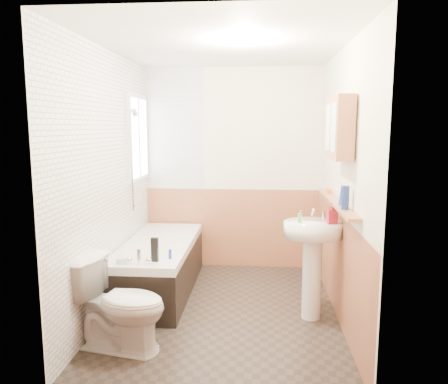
{
  "coord_description": "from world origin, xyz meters",
  "views": [
    {
      "loc": [
        0.34,
        -4.05,
        1.78
      ],
      "look_at": [
        0.0,
        0.15,
        1.15
      ],
      "focal_mm": 35.0,
      "sensor_mm": 36.0,
      "label": 1
    }
  ],
  "objects": [
    {
      "name": "medicine_cabinet",
      "position": [
        1.01,
        -0.25,
        1.77
      ],
      "size": [
        0.15,
        0.59,
        0.53
      ],
      "color": "#B16C48",
      "rests_on": "wall_right"
    },
    {
      "name": "ceiling",
      "position": [
        0.0,
        0.0,
        2.5
      ],
      "size": [
        2.8,
        2.8,
        0.0
      ],
      "primitive_type": "plane",
      "rotation": [
        3.14,
        0.0,
        0.0
      ],
      "color": "white",
      "rests_on": "ground"
    },
    {
      "name": "wainscot_front",
      "position": [
        0.0,
        -1.39,
        0.5
      ],
      "size": [
        2.2,
        0.01,
        1.0
      ],
      "primitive_type": "cube",
      "color": "#B16C48",
      "rests_on": "wall_front"
    },
    {
      "name": "green_bottle",
      "position": [
        1.04,
        -0.3,
        1.22
      ],
      "size": [
        0.04,
        0.04,
        0.2
      ],
      "primitive_type": "cone",
      "rotation": [
        0.0,
        0.0,
        -0.06
      ],
      "color": "#19339E",
      "rests_on": "pine_shelf"
    },
    {
      "name": "floor",
      "position": [
        0.0,
        0.0,
        0.0
      ],
      "size": [
        2.8,
        2.8,
        0.0
      ],
      "primitive_type": "plane",
      "color": "black",
      "rests_on": "ground"
    },
    {
      "name": "pine_shelf",
      "position": [
        1.04,
        -0.08,
        1.1
      ],
      "size": [
        0.1,
        1.56,
        0.03
      ],
      "primitive_type": "cube",
      "color": "#B16C48",
      "rests_on": "wall_right"
    },
    {
      "name": "clear_bottle",
      "position": [
        0.71,
        -0.17,
        0.97
      ],
      "size": [
        0.04,
        0.04,
        0.09
      ],
      "primitive_type": "cylinder",
      "rotation": [
        0.0,
        0.0,
        -0.14
      ],
      "color": "#59C647",
      "rests_on": "sink"
    },
    {
      "name": "wall_right",
      "position": [
        1.11,
        0.0,
        1.25
      ],
      "size": [
        0.02,
        2.8,
        2.5
      ],
      "primitive_type": "cube",
      "color": "#F0E9C7",
      "rests_on": "ground"
    },
    {
      "name": "toilet",
      "position": [
        -0.76,
        -0.81,
        0.38
      ],
      "size": [
        0.84,
        0.58,
        0.75
      ],
      "primitive_type": "imported",
      "rotation": [
        0.0,
        0.0,
        1.36
      ],
      "color": "white",
      "rests_on": "floor"
    },
    {
      "name": "foam_can",
      "position": [
        1.04,
        -0.49,
        1.21
      ],
      "size": [
        0.07,
        0.07,
        0.19
      ],
      "primitive_type": "cylinder",
      "rotation": [
        0.0,
        0.0,
        0.14
      ],
      "color": "navy",
      "rests_on": "pine_shelf"
    },
    {
      "name": "tile_cladding_left",
      "position": [
        -1.09,
        0.0,
        1.25
      ],
      "size": [
        0.01,
        2.8,
        2.5
      ],
      "primitive_type": "cube",
      "color": "white",
      "rests_on": "wall_left"
    },
    {
      "name": "wainscot_right",
      "position": [
        1.09,
        0.0,
        0.5
      ],
      "size": [
        0.01,
        2.8,
        1.0
      ],
      "primitive_type": "cube",
      "color": "#B16C48",
      "rests_on": "wall_right"
    },
    {
      "name": "wall_front",
      "position": [
        0.0,
        -1.41,
        1.25
      ],
      "size": [
        2.2,
        0.02,
        2.5
      ],
      "primitive_type": "cube",
      "color": "#F0E9C7",
      "rests_on": "ground"
    },
    {
      "name": "tile_return_back",
      "position": [
        -0.73,
        1.39,
        1.75
      ],
      "size": [
        0.75,
        0.01,
        1.5
      ],
      "primitive_type": "cube",
      "color": "white",
      "rests_on": "wall_back"
    },
    {
      "name": "window",
      "position": [
        -1.06,
        0.95,
        1.65
      ],
      "size": [
        0.03,
        0.79,
        0.99
      ],
      "color": "white",
      "rests_on": "wall_left"
    },
    {
      "name": "blue_gel",
      "position": [
        -0.6,
        -0.24,
        0.67
      ],
      "size": [
        0.07,
        0.05,
        0.22
      ],
      "primitive_type": "cube",
      "rotation": [
        0.0,
        0.0,
        -0.1
      ],
      "color": "black",
      "rests_on": "bathtub"
    },
    {
      "name": "orange_bottle",
      "position": [
        -0.48,
        -0.15,
        0.6
      ],
      "size": [
        0.03,
        0.03,
        0.09
      ],
      "primitive_type": "cylinder",
      "rotation": [
        0.0,
        0.0,
        0.16
      ],
      "color": "#19339E",
      "rests_on": "bathtub"
    },
    {
      "name": "bathtub",
      "position": [
        -0.73,
        0.45,
        0.29
      ],
      "size": [
        0.7,
        1.78,
        0.7
      ],
      "color": "black",
      "rests_on": "floor"
    },
    {
      "name": "shower_riser",
      "position": [
        -1.04,
        0.61,
        1.61
      ],
      "size": [
        0.11,
        0.09,
        1.28
      ],
      "color": "silver",
      "rests_on": "wall_left"
    },
    {
      "name": "wall_back",
      "position": [
        0.0,
        1.41,
        1.25
      ],
      "size": [
        2.2,
        0.02,
        2.5
      ],
      "primitive_type": "cube",
      "color": "#F0E9C7",
      "rests_on": "ground"
    },
    {
      "name": "soap_bottle",
      "position": [
        0.99,
        -0.17,
        0.97
      ],
      "size": [
        0.11,
        0.2,
        0.09
      ],
      "primitive_type": "imported",
      "rotation": [
        0.0,
        0.0,
        0.13
      ],
      "color": "maroon",
      "rests_on": "sink"
    },
    {
      "name": "sink",
      "position": [
        0.84,
        -0.1,
        0.66
      ],
      "size": [
        0.54,
        0.44,
        1.04
      ],
      "rotation": [
        0.0,
        0.0,
        0.19
      ],
      "color": "white",
      "rests_on": "floor"
    },
    {
      "name": "cream_jar",
      "position": [
        -0.9,
        -0.33,
        0.58
      ],
      "size": [
        0.1,
        0.1,
        0.05
      ],
      "primitive_type": "cylinder",
      "rotation": [
        0.0,
        0.0,
        -0.19
      ],
      "color": "silver",
      "rests_on": "bathtub"
    },
    {
      "name": "wainscot_back",
      "position": [
        0.0,
        1.39,
        0.5
      ],
      "size": [
        2.2,
        0.01,
        1.0
      ],
      "primitive_type": "cube",
      "color": "#B16C48",
      "rests_on": "wall_back"
    },
    {
      "name": "wall_left",
      "position": [
        -1.11,
        0.0,
        1.25
      ],
      "size": [
        0.02,
        2.8,
        2.5
      ],
      "primitive_type": "cube",
      "color": "#F0E9C7",
      "rests_on": "ground"
    },
    {
      "name": "black_jar",
      "position": [
        1.04,
        0.37,
        1.14
      ],
      "size": [
        0.08,
        0.08,
        0.04
      ],
      "primitive_type": "cylinder",
      "rotation": [
        0.0,
        0.0,
        0.15
      ],
      "color": "orange",
      "rests_on": "pine_shelf"
    }
  ]
}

